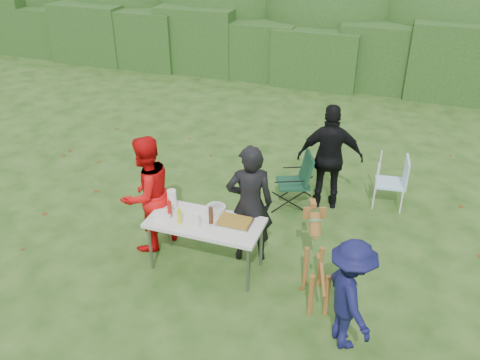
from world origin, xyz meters
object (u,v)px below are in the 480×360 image
(mustard_bottle, at_px, (179,217))
(person_cook, at_px, (250,205))
(child, at_px, (350,295))
(paper_towel_roll, at_px, (172,199))
(beer_bottle, at_px, (211,215))
(folding_table, at_px, (205,225))
(person_black_puffy, at_px, (330,158))
(dog, at_px, (317,267))
(lawn_chair, at_px, (391,181))
(person_red_jacket, at_px, (147,194))
(camping_chair, at_px, (293,180))
(ketchup_bottle, at_px, (170,209))

(mustard_bottle, bearing_deg, person_cook, 35.73)
(child, bearing_deg, paper_towel_roll, 38.76)
(mustard_bottle, distance_m, beer_bottle, 0.40)
(child, height_order, mustard_bottle, child)
(folding_table, height_order, person_black_puffy, person_black_puffy)
(person_cook, relative_size, dog, 1.61)
(folding_table, xyz_separation_m, paper_towel_roll, (-0.55, 0.17, 0.18))
(lawn_chair, height_order, beer_bottle, beer_bottle)
(person_black_puffy, xyz_separation_m, lawn_chair, (0.95, 0.37, -0.44))
(person_black_puffy, bearing_deg, person_red_jacket, 29.10)
(folding_table, relative_size, person_black_puffy, 0.87)
(person_cook, distance_m, child, 1.88)
(dog, bearing_deg, person_red_jacket, 62.51)
(lawn_chair, bearing_deg, person_cook, 43.63)
(camping_chair, xyz_separation_m, beer_bottle, (-0.61, -1.95, 0.41))
(dog, height_order, lawn_chair, dog)
(person_red_jacket, height_order, lawn_chair, person_red_jacket)
(mustard_bottle, height_order, ketchup_bottle, ketchup_bottle)
(child, xyz_separation_m, beer_bottle, (-1.89, 0.70, 0.18))
(child, height_order, paper_towel_roll, child)
(dog, height_order, beer_bottle, dog)
(dog, distance_m, camping_chair, 2.23)
(person_cook, bearing_deg, person_black_puffy, -135.68)
(child, bearing_deg, ketchup_bottle, 42.86)
(person_red_jacket, relative_size, ketchup_bottle, 7.68)
(dog, bearing_deg, beer_bottle, 65.52)
(person_black_puffy, height_order, beer_bottle, person_black_puffy)
(ketchup_bottle, relative_size, paper_towel_roll, 0.85)
(ketchup_bottle, xyz_separation_m, paper_towel_roll, (-0.07, 0.22, 0.02))
(camping_chair, xyz_separation_m, paper_towel_roll, (-1.25, -1.77, 0.42))
(person_black_puffy, relative_size, child, 1.27)
(camping_chair, bearing_deg, person_cook, 57.70)
(mustard_bottle, relative_size, ketchup_bottle, 0.91)
(camping_chair, bearing_deg, folding_table, 46.10)
(ketchup_bottle, bearing_deg, mustard_bottle, -28.58)
(camping_chair, distance_m, lawn_chair, 1.57)
(folding_table, height_order, ketchup_bottle, ketchup_bottle)
(person_black_puffy, height_order, dog, person_black_puffy)
(person_cook, xyz_separation_m, dog, (1.04, -0.54, -0.35))
(ketchup_bottle, distance_m, paper_towel_roll, 0.23)
(person_cook, relative_size, mustard_bottle, 8.57)
(person_black_puffy, xyz_separation_m, child, (0.75, -2.82, -0.18))
(folding_table, bearing_deg, person_black_puffy, 59.77)
(mustard_bottle, bearing_deg, ketchup_bottle, 151.42)
(ketchup_bottle, bearing_deg, child, -15.25)
(person_cook, relative_size, beer_bottle, 7.15)
(lawn_chair, xyz_separation_m, mustard_bottle, (-2.46, -2.63, 0.41))
(person_black_puffy, xyz_separation_m, mustard_bottle, (-1.51, -2.25, -0.03))
(person_cook, height_order, paper_towel_roll, person_cook)
(folding_table, height_order, mustard_bottle, mustard_bottle)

